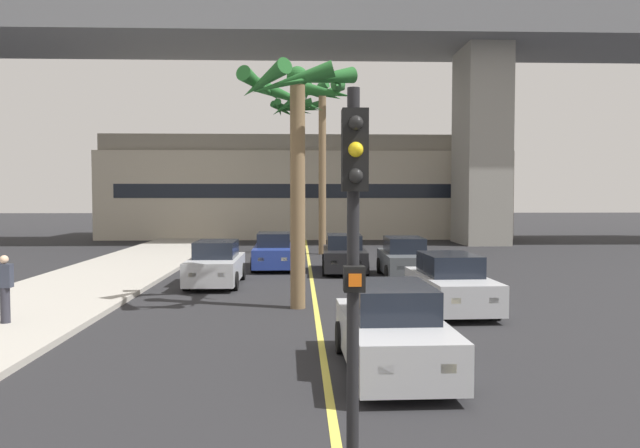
# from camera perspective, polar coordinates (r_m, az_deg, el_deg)

# --- Properties ---
(sidewalk_left) EXTENTS (4.80, 80.00, 0.15)m
(sidewalk_left) POSITION_cam_1_polar(r_m,az_deg,el_deg) (17.37, -27.96, -7.88)
(sidewalk_left) COLOR #ADA89E
(sidewalk_left) RESTS_ON ground
(lane_stripe_center) EXTENTS (0.14, 56.00, 0.01)m
(lane_stripe_center) POSITION_cam_1_polar(r_m,az_deg,el_deg) (23.56, -0.86, -5.01)
(lane_stripe_center) COLOR #DBCC4C
(lane_stripe_center) RESTS_ON ground
(bridge_overpass) EXTENTS (72.83, 8.00, 16.98)m
(bridge_overpass) POSITION_cam_1_polar(r_m,az_deg,el_deg) (40.17, 0.26, 17.53)
(bridge_overpass) COLOR slate
(bridge_overpass) RESTS_ON ground
(pier_building_backdrop) EXTENTS (30.09, 8.04, 7.59)m
(pier_building_backdrop) POSITION_cam_1_polar(r_m,az_deg,el_deg) (46.36, -1.45, 3.42)
(pier_building_backdrop) COLOR #BCB29E
(pier_building_backdrop) RESTS_ON ground
(car_queue_front) EXTENTS (1.85, 4.11, 1.56)m
(car_queue_front) POSITION_cam_1_polar(r_m,az_deg,el_deg) (21.52, -9.96, -3.87)
(car_queue_front) COLOR #B7BABF
(car_queue_front) RESTS_ON ground
(car_queue_second) EXTENTS (1.94, 4.16, 1.56)m
(car_queue_second) POSITION_cam_1_polar(r_m,az_deg,el_deg) (24.76, 2.34, -2.97)
(car_queue_second) COLOR black
(car_queue_second) RESTS_ON ground
(car_queue_third) EXTENTS (1.94, 4.16, 1.56)m
(car_queue_third) POSITION_cam_1_polar(r_m,az_deg,el_deg) (16.94, 12.41, -5.68)
(car_queue_third) COLOR #B7BABF
(car_queue_third) RESTS_ON ground
(car_queue_fourth) EXTENTS (1.89, 4.13, 1.56)m
(car_queue_fourth) POSITION_cam_1_polar(r_m,az_deg,el_deg) (25.94, -4.45, -2.71)
(car_queue_fourth) COLOR navy
(car_queue_fourth) RESTS_ON ground
(car_queue_fifth) EXTENTS (1.90, 4.14, 1.56)m
(car_queue_fifth) POSITION_cam_1_polar(r_m,az_deg,el_deg) (11.04, 6.94, -10.16)
(car_queue_fifth) COLOR #B7BABF
(car_queue_fifth) RESTS_ON ground
(car_queue_sixth) EXTENTS (1.90, 4.13, 1.56)m
(car_queue_sixth) POSITION_cam_1_polar(r_m,az_deg,el_deg) (23.31, 8.12, -3.35)
(car_queue_sixth) COLOR #4C5156
(car_queue_sixth) RESTS_ON ground
(traffic_light_median_near) EXTENTS (0.24, 0.37, 4.20)m
(traffic_light_median_near) POSITION_cam_1_polar(r_m,az_deg,el_deg) (5.61, 3.26, -2.04)
(traffic_light_median_near) COLOR black
(traffic_light_median_near) RESTS_ON ground
(palm_tree_near_median) EXTENTS (3.46, 3.45, 6.77)m
(palm_tree_near_median) POSITION_cam_1_polar(r_m,az_deg,el_deg) (16.77, -2.12, 10.46)
(palm_tree_near_median) COLOR brown
(palm_tree_near_median) RESTS_ON ground
(palm_tree_mid_median) EXTENTS (3.36, 3.37, 9.27)m
(palm_tree_mid_median) POSITION_cam_1_polar(r_m,az_deg,el_deg) (38.03, -2.33, 8.81)
(palm_tree_mid_median) COLOR brown
(palm_tree_mid_median) RESTS_ON ground
(palm_tree_far_median) EXTENTS (2.55, 2.72, 9.28)m
(palm_tree_far_median) POSITION_cam_1_polar(r_m,az_deg,el_deg) (32.33, 0.17, 9.57)
(palm_tree_far_median) COLOR brown
(palm_tree_far_median) RESTS_ON ground
(pedestrian_near_crosswalk) EXTENTS (0.34, 0.22, 1.62)m
(pedestrian_near_crosswalk) POSITION_cam_1_polar(r_m,az_deg,el_deg) (16.03, -28.01, -5.42)
(pedestrian_near_crosswalk) COLOR #2D2D38
(pedestrian_near_crosswalk) RESTS_ON sidewalk_left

